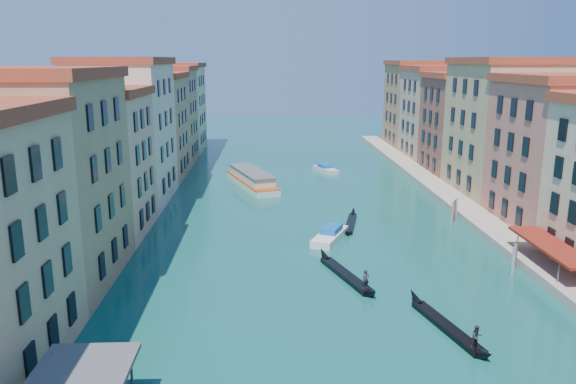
# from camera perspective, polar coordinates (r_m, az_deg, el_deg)

# --- Properties ---
(left_bank_palazzos) EXTENTS (12.80, 128.40, 21.00)m
(left_bank_palazzos) POSITION_cam_1_polar(r_m,az_deg,el_deg) (79.80, -17.25, 4.83)
(left_bank_palazzos) COLOR tan
(left_bank_palazzos) RESTS_ON ground
(right_bank_palazzos) EXTENTS (12.80, 128.40, 21.00)m
(right_bank_palazzos) POSITION_cam_1_polar(r_m,az_deg,el_deg) (85.21, 22.41, 4.96)
(right_bank_palazzos) COLOR #A95035
(right_bank_palazzos) RESTS_ON ground
(quay) EXTENTS (4.00, 140.00, 1.00)m
(quay) POSITION_cam_1_polar(r_m,az_deg,el_deg) (83.92, 16.88, -1.17)
(quay) COLOR gray
(quay) RESTS_ON ground
(mooring_poles_right) EXTENTS (1.44, 54.24, 3.20)m
(mooring_poles_right) POSITION_cam_1_polar(r_m,az_deg,el_deg) (51.17, 27.13, -10.44)
(mooring_poles_right) COLOR brown
(mooring_poles_right) RESTS_ON ground
(vaporetto_far) EXTENTS (9.40, 17.97, 2.62)m
(vaporetto_far) POSITION_cam_1_polar(r_m,az_deg,el_deg) (94.15, -3.69, 1.34)
(vaporetto_far) COLOR silver
(vaporetto_far) RESTS_ON ground
(gondola_fore) EXTENTS (4.81, 12.13, 2.49)m
(gondola_fore) POSITION_cam_1_polar(r_m,az_deg,el_deg) (55.25, 5.89, -8.23)
(gondola_fore) COLOR black
(gondola_fore) RESTS_ON ground
(gondola_right) EXTENTS (3.84, 11.75, 2.38)m
(gondola_right) POSITION_cam_1_polar(r_m,az_deg,el_deg) (46.60, 15.98, -12.90)
(gondola_right) COLOR black
(gondola_right) RESTS_ON ground
(gondola_far) EXTENTS (3.27, 10.96, 1.57)m
(gondola_far) POSITION_cam_1_polar(r_m,az_deg,el_deg) (72.47, 6.40, -3.06)
(gondola_far) COLOR black
(gondola_far) RESTS_ON ground
(motorboat_mid) EXTENTS (5.20, 7.78, 1.55)m
(motorboat_mid) POSITION_cam_1_polar(r_m,az_deg,el_deg) (66.17, 4.30, -4.36)
(motorboat_mid) COLOR white
(motorboat_mid) RESTS_ON ground
(motorboat_far) EXTENTS (4.49, 7.11, 1.41)m
(motorboat_far) POSITION_cam_1_polar(r_m,az_deg,el_deg) (106.25, 3.82, 2.37)
(motorboat_far) COLOR silver
(motorboat_far) RESTS_ON ground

